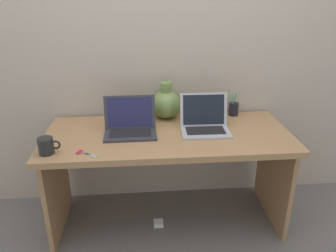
# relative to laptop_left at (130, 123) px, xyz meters

# --- Properties ---
(ground_plane) EXTENTS (6.00, 6.00, 0.00)m
(ground_plane) POSITION_rel_laptop_left_xyz_m (0.25, -0.03, -0.78)
(ground_plane) COLOR slate
(back_wall) EXTENTS (4.40, 0.04, 2.40)m
(back_wall) POSITION_rel_laptop_left_xyz_m (0.25, 0.36, 0.42)
(back_wall) COLOR #BCAD99
(back_wall) RESTS_ON ground
(desk) EXTENTS (1.63, 0.70, 0.71)m
(desk) POSITION_rel_laptop_left_xyz_m (0.25, -0.03, -0.21)
(desk) COLOR #AD7F51
(desk) RESTS_ON ground
(laptop_left) EXTENTS (0.34, 0.23, 0.24)m
(laptop_left) POSITION_rel_laptop_left_xyz_m (0.00, 0.00, 0.00)
(laptop_left) COLOR #333338
(laptop_left) RESTS_ON desk
(laptop_right) EXTENTS (0.32, 0.25, 0.24)m
(laptop_right) POSITION_rel_laptop_left_xyz_m (0.50, 0.00, -0.00)
(laptop_right) COLOR #B2B2B7
(laptop_right) RESTS_ON desk
(green_vase) EXTENTS (0.22, 0.22, 0.27)m
(green_vase) POSITION_rel_laptop_left_xyz_m (0.26, 0.25, 0.05)
(green_vase) COLOR #75934C
(green_vase) RESTS_ON desk
(coffee_mug) EXTENTS (0.13, 0.09, 0.10)m
(coffee_mug) POSITION_rel_laptop_left_xyz_m (-0.48, -0.26, -0.01)
(coffee_mug) COLOR black
(coffee_mug) RESTS_ON desk
(pen_cup) EXTENTS (0.07, 0.07, 0.17)m
(pen_cup) POSITION_rel_laptop_left_xyz_m (0.77, 0.25, -0.01)
(pen_cup) COLOR black
(pen_cup) RESTS_ON desk
(scissors) EXTENTS (0.14, 0.10, 0.01)m
(scissors) POSITION_rel_laptop_left_xyz_m (-0.27, -0.28, -0.06)
(scissors) COLOR #B7B7BC
(scissors) RESTS_ON desk
(power_brick) EXTENTS (0.07, 0.07, 0.03)m
(power_brick) POSITION_rel_laptop_left_xyz_m (0.17, -0.09, -0.76)
(power_brick) COLOR white
(power_brick) RESTS_ON ground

